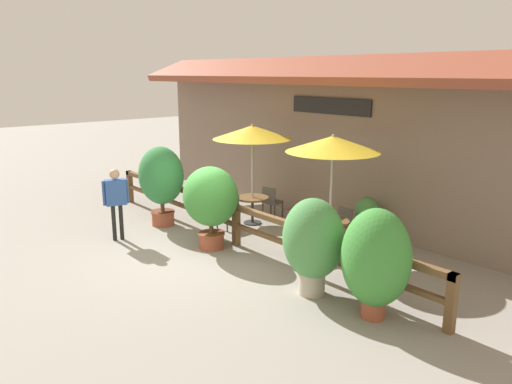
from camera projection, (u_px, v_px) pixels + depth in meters
ground_plane at (198, 256)px, 10.62m from camera, size 60.00×60.00×0.00m
building_facade at (329, 139)px, 12.72m from camera, size 14.28×1.49×4.23m
patio_railing at (236, 216)px, 11.12m from camera, size 10.40×0.14×0.95m
patio_umbrella_near at (252, 133)px, 12.38m from camera, size 1.99×1.99×2.56m
dining_table_near at (252, 202)px, 12.80m from camera, size 0.84×0.84×0.70m
chair_near_streetside at (230, 209)px, 12.45m from camera, size 0.45×0.45×0.86m
chair_near_wallside at (271, 201)px, 13.27m from camera, size 0.50×0.50×0.86m
patio_umbrella_middle at (333, 144)px, 10.37m from camera, size 1.99×1.99×2.56m
dining_table_middle at (330, 227)px, 10.79m from camera, size 0.84×0.84×0.70m
chair_middle_streetside at (307, 237)px, 10.36m from camera, size 0.47×0.47×0.86m
chair_middle_wallside at (349, 223)px, 11.30m from camera, size 0.44×0.44×0.86m
potted_plant_entrance_palm at (313, 241)px, 8.60m from camera, size 1.12×1.01×1.74m
potted_plant_broad_leaf at (376, 259)px, 7.75m from camera, size 1.13×1.01×1.80m
potted_plant_corner_fern at (161, 178)px, 12.51m from camera, size 1.22×1.10×2.02m
potted_plant_tall_tropical at (211, 199)px, 10.84m from camera, size 1.29×1.17×1.84m
potted_plant_small_flowering at (367, 217)px, 11.49m from camera, size 0.57×0.51×1.04m
pedestrian at (116, 195)px, 11.41m from camera, size 0.32×0.57×1.68m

